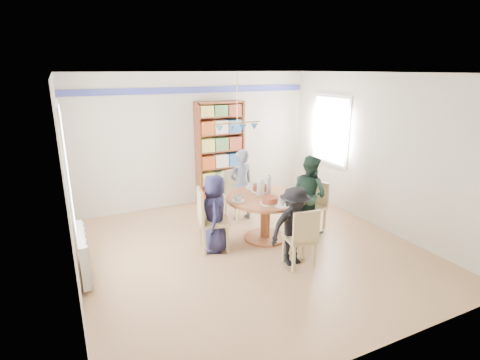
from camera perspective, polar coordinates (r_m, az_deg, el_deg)
ground at (r=6.02m, az=1.67°, el=-10.61°), size 5.00×5.00×0.00m
room_shell at (r=6.14m, az=-4.10°, el=6.19°), size 5.00×5.00×5.00m
radiator at (r=5.60m, az=-22.82°, el=-10.25°), size 0.12×1.00×0.60m
dining_table at (r=6.20m, az=3.89°, el=-4.20°), size 1.30×1.30×0.75m
chair_left at (r=5.81m, az=-4.86°, el=-5.71°), size 0.52×0.52×1.00m
chair_right at (r=6.80m, az=11.47°, el=-3.45°), size 0.47×0.47×0.84m
chair_far at (r=7.08m, az=-0.79°, el=-1.83°), size 0.52×0.52×0.94m
chair_near at (r=5.39m, az=9.46°, el=-8.41°), size 0.45×0.45×0.90m
person_left at (r=5.80m, az=-3.85°, el=-5.08°), size 0.56×0.69×1.23m
person_right at (r=6.59m, az=10.52°, el=-2.05°), size 0.63×0.75×1.36m
person_far at (r=6.95m, az=0.16°, el=-0.77°), size 0.52×0.37×1.36m
person_near at (r=5.45m, az=8.23°, el=-6.98°), size 0.77×0.45×1.18m
bookshelf at (r=7.87m, az=-3.06°, el=4.05°), size 1.01×0.30×2.13m
tableware at (r=6.12m, az=3.61°, el=-1.87°), size 1.21×1.21×0.32m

